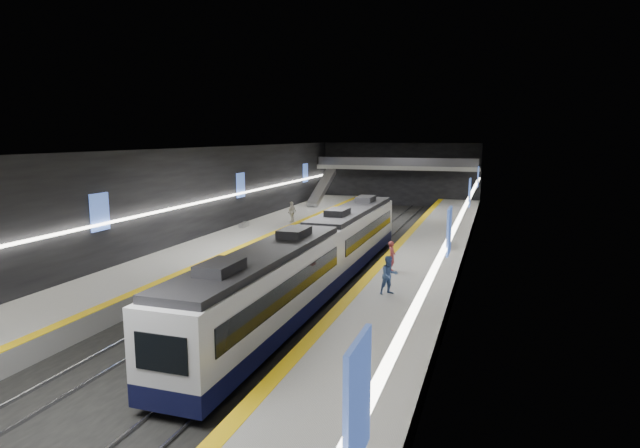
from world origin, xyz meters
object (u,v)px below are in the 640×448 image
(bench_left_far, at_px, (244,225))
(train, at_px, (318,255))
(passenger_right_b, at_px, (389,276))
(bench_right_far, at_px, (448,245))
(passenger_left_a, at_px, (292,212))
(escalator, at_px, (322,188))
(passenger_right_a, at_px, (392,257))

(bench_left_far, bearing_deg, train, -57.30)
(passenger_right_b, bearing_deg, bench_right_far, 42.82)
(bench_right_far, bearing_deg, passenger_right_b, -101.29)
(passenger_right_b, xyz_separation_m, passenger_left_a, (-12.84, 19.45, -0.01))
(train, height_order, escalator, escalator)
(train, xyz_separation_m, escalator, (-10.00, 31.03, 0.70))
(train, bearing_deg, passenger_right_a, 29.96)
(train, height_order, passenger_left_a, train)
(passenger_right_b, relative_size, passenger_left_a, 1.01)
(bench_left_far, distance_m, bench_right_far, 18.01)
(train, distance_m, passenger_right_a, 4.40)
(bench_right_far, bearing_deg, escalator, 124.79)
(bench_right_far, height_order, passenger_right_b, passenger_right_b)
(bench_left_far, relative_size, passenger_left_a, 0.83)
(bench_right_far, xyz_separation_m, passenger_left_a, (-14.61, 6.87, 0.75))
(train, bearing_deg, bench_right_far, 58.23)
(passenger_right_a, relative_size, passenger_right_b, 0.92)
(bench_left_far, bearing_deg, escalator, 77.85)
(bench_right_far, bearing_deg, passenger_right_a, -110.69)
(train, relative_size, passenger_right_b, 15.39)
(passenger_right_a, height_order, passenger_right_b, passenger_right_b)
(train, distance_m, bench_left_far, 17.67)
(passenger_right_b, bearing_deg, passenger_left_a, 84.27)
(train, relative_size, passenger_right_a, 16.71)
(passenger_right_a, distance_m, passenger_right_b, 4.64)
(passenger_right_a, xyz_separation_m, passenger_right_b, (0.74, -4.58, 0.08))
(bench_left_far, xyz_separation_m, passenger_left_a, (3.11, 3.61, 0.77))
(bench_left_far, distance_m, passenger_right_b, 22.49)
(train, distance_m, passenger_left_a, 18.97)
(passenger_right_a, height_order, passenger_left_a, passenger_left_a)
(bench_left_far, height_order, bench_right_far, bench_right_far)
(bench_right_far, height_order, passenger_left_a, passenger_left_a)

